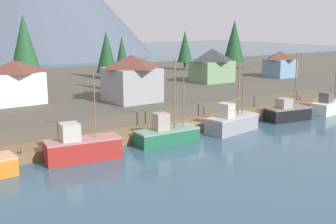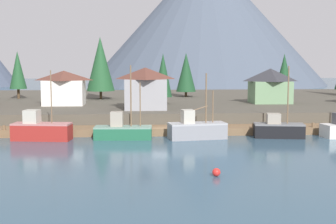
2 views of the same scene
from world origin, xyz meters
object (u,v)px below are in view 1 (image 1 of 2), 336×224
Objects in this scene: conifer_mid_left at (234,41)px; conifer_mid_right at (107,52)px; fishing_boat_red at (81,147)px; fishing_boat_black at (287,112)px; fishing_boat_white at (329,106)px; house_green at (212,65)px; house_white at (16,82)px; house_blue at (280,64)px; fishing_boat_green at (166,134)px; house_grey at (132,78)px; conifer_back_left at (185,46)px; conifer_near_left at (25,47)px; fishing_boat_grey at (232,122)px; conifer_back_right at (122,60)px.

conifer_mid_left reaches higher than conifer_mid_right.
conifer_mid_right is (21.76, 37.15, 6.22)m from fishing_boat_red.
fishing_boat_red is 29.73m from fishing_boat_black.
fishing_boat_white is 1.04× the size of house_green.
house_blue is (50.60, -0.70, -0.31)m from house_white.
fishing_boat_green reaches higher than house_blue.
house_blue is 20.46m from conifer_mid_left.
fishing_boat_white is 29.13m from house_grey.
fishing_boat_red is 1.63× the size of house_blue.
fishing_boat_white is 41.80m from conifer_back_left.
fishing_boat_white is 0.64× the size of conifer_mid_left.
house_white is at bearing -142.01° from conifer_mid_right.
fishing_boat_red is 0.97× the size of conifer_back_left.
conifer_back_left is at bearing 107.96° from house_blue.
house_blue is at bearing -15.64° from conifer_near_left.
conifer_near_left reaches higher than house_blue.
conifer_mid_right is at bearing 76.89° from fishing_boat_grey.
house_blue is 22.87m from conifer_back_left.
conifer_mid_left is (21.54, 17.01, 3.22)m from house_green.
house_green is (24.77, 21.27, 4.51)m from fishing_boat_green.
conifer_mid_right is (-13.02, 15.65, 1.96)m from house_green.
fishing_boat_grey is at bearing -120.43° from conifer_back_left.
house_white is at bearing -176.49° from conifer_back_right.
conifer_back_right reaches higher than house_white.
conifer_back_left is (33.38, 40.65, 6.75)m from fishing_boat_green.
fishing_boat_red is at bearing -136.70° from conifer_back_left.
conifer_mid_left is at bearing -10.38° from conifer_back_left.
house_green is at bearing 171.90° from house_blue.
conifer_mid_right is 1.01× the size of conifer_back_left.
fishing_boat_red is at bearing -171.26° from fishing_boat_black.
conifer_mid_right is (21.98, 17.17, 2.12)m from house_white.
fishing_boat_black is 0.81× the size of conifer_mid_left.
conifer_back_left is at bearing 66.06° from house_green.
house_blue is 0.62× the size of conifer_back_right.
conifer_back_right is (11.37, -11.05, -1.86)m from conifer_near_left.
fishing_boat_red is at bearing -98.56° from conifer_near_left.
house_grey reaches higher than fishing_boat_white.
house_green is 1.31× the size of house_blue.
conifer_near_left is (-8.25, 19.19, 3.52)m from house_grey.
fishing_boat_black reaches higher than house_green.
conifer_back_left is at bearing 9.79° from conifer_mid_right.
conifer_mid_left is (46.31, 38.28, 7.73)m from fishing_boat_green.
conifer_near_left is 51.90m from conifer_mid_left.
house_blue is at bearing -0.79° from house_white.
fishing_boat_red is at bearing 170.83° from fishing_boat_white.
house_green is at bearing 91.39° from fishing_boat_white.
conifer_back_right is (3.12, 8.14, 1.66)m from house_grey.
fishing_boat_green is 1.08× the size of conifer_back_right.
fishing_boat_red is at bearing 170.05° from fishing_boat_grey.
fishing_boat_black is at bearing -52.11° from conifer_near_left.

